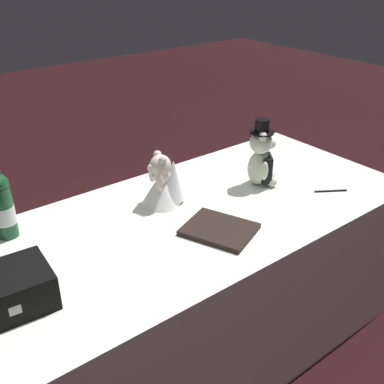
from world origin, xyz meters
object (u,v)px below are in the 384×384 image
(teddy_bear_groom, at_px, (262,158))
(guestbook, at_px, (220,229))
(teddy_bear_bride, at_px, (165,182))
(gift_case_black, at_px, (1,293))
(signing_pen, at_px, (330,191))
(champagne_bottle, at_px, (3,205))

(teddy_bear_groom, distance_m, guestbook, 0.47)
(teddy_bear_groom, height_order, teddy_bear_bride, teddy_bear_groom)
(teddy_bear_bride, relative_size, gift_case_black, 0.75)
(teddy_bear_bride, height_order, gift_case_black, teddy_bear_bride)
(signing_pen, bearing_deg, teddy_bear_bride, 149.77)
(signing_pen, distance_m, gift_case_black, 1.39)
(teddy_bear_bride, relative_size, signing_pen, 1.71)
(teddy_bear_groom, bearing_deg, teddy_bear_bride, 164.73)
(guestbook, bearing_deg, teddy_bear_bride, 73.64)
(champagne_bottle, distance_m, gift_case_black, 0.42)
(teddy_bear_bride, distance_m, gift_case_black, 0.79)
(teddy_bear_groom, distance_m, gift_case_black, 1.20)
(signing_pen, bearing_deg, teddy_bear_groom, 127.25)
(teddy_bear_groom, bearing_deg, champagne_bottle, 165.41)
(teddy_bear_bride, xyz_separation_m, signing_pen, (0.63, -0.37, -0.09))
(teddy_bear_bride, relative_size, champagne_bottle, 0.73)
(teddy_bear_bride, bearing_deg, signing_pen, -30.23)
(signing_pen, relative_size, gift_case_black, 0.43)
(teddy_bear_groom, relative_size, teddy_bear_bride, 1.35)
(signing_pen, bearing_deg, gift_case_black, 174.71)
(teddy_bear_groom, relative_size, gift_case_black, 1.00)
(teddy_bear_groom, height_order, gift_case_black, teddy_bear_groom)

